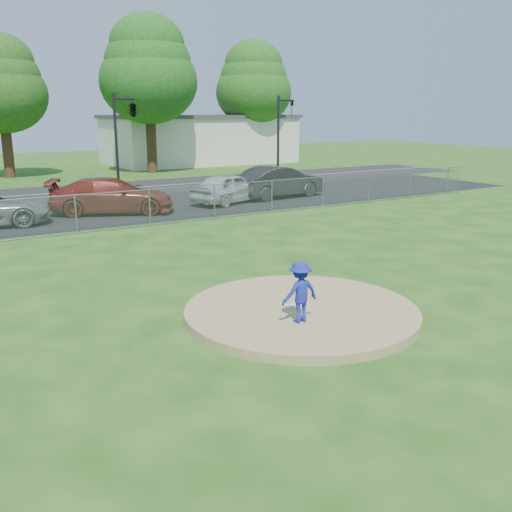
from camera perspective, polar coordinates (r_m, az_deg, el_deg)
The scene contains 16 objects.
ground at distance 21.87m, azimuth -11.04°, elevation 1.86°, with size 120.00×120.00×0.00m, color #1F4B10.
pitchers_mound at distance 13.27m, azimuth 4.54°, elevation -5.59°, with size 5.40×5.40×0.20m, color #9D8556.
pitching_rubber at distance 13.39m, azimuth 4.05°, elevation -4.86°, with size 0.60×0.15×0.04m, color white.
chain_link_fence at distance 23.58m, azimuth -12.85°, elevation 4.52°, with size 40.00×0.06×1.50m, color gray.
parking_lot at distance 27.95m, azimuth -15.79°, elevation 4.27°, with size 50.00×8.00×0.01m, color black.
street at distance 35.16m, azimuth -19.21°, elevation 5.97°, with size 60.00×7.00×0.01m, color black.
commercial_building at distance 53.51m, azimuth -5.68°, elevation 11.59°, with size 16.40×9.40×4.30m.
tree_center at distance 44.56m, azimuth -24.18°, elevation 15.48°, with size 6.16×6.16×9.84m.
tree_right at distance 45.25m, azimuth -10.73°, elevation 17.90°, with size 7.28×7.28×11.63m.
tree_far_right at distance 52.79m, azimuth -0.24°, elevation 16.94°, with size 6.72×6.72×10.74m.
traffic_signal_center at distance 34.02m, azimuth -12.38°, elevation 13.97°, with size 1.42×2.48×5.60m.
traffic_signal_right at distance 38.70m, azimuth 2.54°, elevation 12.42°, with size 1.28×0.20×5.60m.
pitcher at distance 12.19m, azimuth 4.43°, elevation -3.61°, with size 0.86×0.49×1.33m, color #1C269A.
parked_car_darkred at distance 27.23m, azimuth -14.20°, elevation 5.87°, with size 2.29×5.62×1.63m, color maroon.
parked_car_pearl at distance 29.48m, azimuth -2.63°, elevation 6.81°, with size 1.82×4.51×1.54m, color silver.
parked_car_charcoal at distance 31.43m, azimuth 2.34°, elevation 7.44°, with size 1.81×5.20×1.71m, color black.
Camera 1 is at (-7.40, -10.06, 4.60)m, focal length 40.00 mm.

